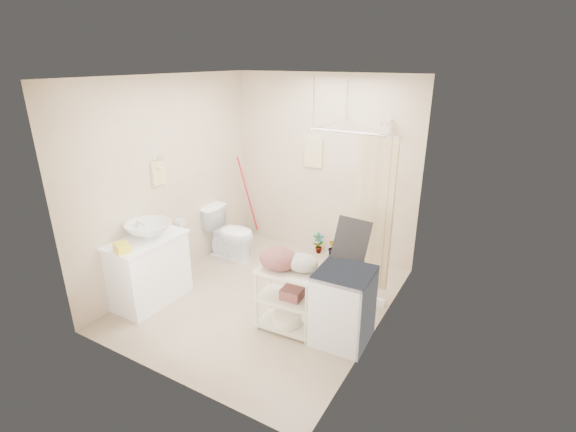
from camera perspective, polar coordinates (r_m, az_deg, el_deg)
name	(u,v)px	position (r m, az deg, el deg)	size (l,w,h in m)	color
floor	(264,298)	(5.26, -3.24, -11.08)	(3.20, 3.20, 0.00)	tan
ceiling	(259,76)	(4.47, -3.95, 18.53)	(2.80, 3.20, 0.04)	silver
wall_back	(323,167)	(6.05, 4.82, 6.64)	(2.80, 0.04, 2.60)	beige
wall_front	(155,252)	(3.57, -17.78, -4.66)	(2.80, 0.04, 2.60)	beige
wall_left	(171,181)	(5.57, -15.75, 4.67)	(0.04, 3.20, 2.60)	beige
wall_right	(383,221)	(4.14, 12.88, -0.60)	(0.04, 3.20, 2.60)	beige
vanity	(149,270)	(5.27, -18.43, -7.02)	(0.52, 0.93, 0.82)	white
sink	(149,230)	(5.09, -18.53, -1.83)	(0.53, 0.53, 0.18)	silver
counter_basket	(122,248)	(4.83, -21.76, -4.05)	(0.18, 0.14, 0.10)	yellow
floor_basket	(148,306)	(5.23, -18.58, -11.61)	(0.25, 0.19, 0.13)	yellow
toilet	(230,233)	(6.14, -7.88, -2.31)	(0.43, 0.75, 0.77)	white
mop	(246,198)	(6.70, -5.77, 2.50)	(0.13, 0.13, 1.36)	red
potted_plant_a	(318,243)	(6.30, 4.16, -3.73)	(0.17, 0.12, 0.32)	#985025
potted_plant_b	(333,248)	(6.18, 6.23, -4.41)	(0.17, 0.14, 0.31)	brown
hanging_towel	(313,153)	(6.05, 3.49, 8.62)	(0.28, 0.03, 0.42)	beige
towel_ring	(159,172)	(5.38, -17.28, 5.83)	(0.04, 0.22, 0.34)	#E4D786
tp_holder	(180,222)	(5.75, -14.56, -0.81)	(0.08, 0.12, 0.14)	white
shower	(365,204)	(5.32, 10.48, 1.56)	(1.10, 1.10, 2.10)	white
shampoo_bottle_a	(363,165)	(5.71, 10.17, 6.83)	(0.08, 0.08, 0.21)	white
shampoo_bottle_b	(371,168)	(5.69, 11.32, 6.51)	(0.08, 0.08, 0.17)	#455099
washing_machine	(343,306)	(4.40, 7.55, -12.09)	(0.54, 0.56, 0.80)	silver
laundry_rack	(287,294)	(4.50, -0.07, -10.60)	(0.63, 0.37, 0.86)	beige
ironing_board	(343,274)	(4.49, 7.59, -7.88)	(0.36, 0.11, 1.26)	black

